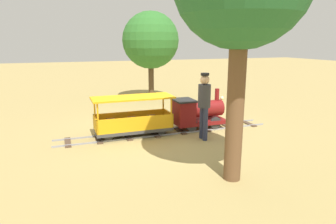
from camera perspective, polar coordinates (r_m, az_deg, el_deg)
The scene contains 6 objects.
ground_plane at distance 7.90m, azimuth -0.94°, elevation -3.96°, with size 60.00×60.00×0.00m, color #A38C51.
track at distance 7.93m, azimuth -0.17°, elevation -3.77°, with size 0.71×5.70×0.04m.
locomotive at distance 8.13m, azimuth 5.56°, elevation 0.01°, with size 0.67×1.45×1.05m.
passenger_car at distance 7.57m, azimuth -6.60°, elevation -1.47°, with size 0.77×2.00×0.97m.
conductor_person at distance 7.21m, azimuth 6.89°, elevation 2.10°, with size 0.30×0.30×1.62m.
oak_tree_near at distance 12.13m, azimuth -3.31°, elevation 13.40°, with size 2.22×2.22×3.50m.
Camera 1 is at (7.14, -2.45, 2.34)m, focal length 32.13 mm.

